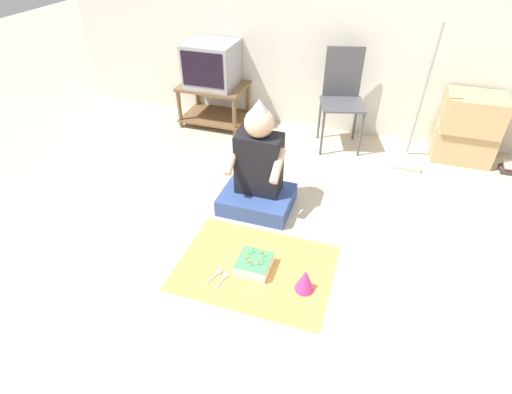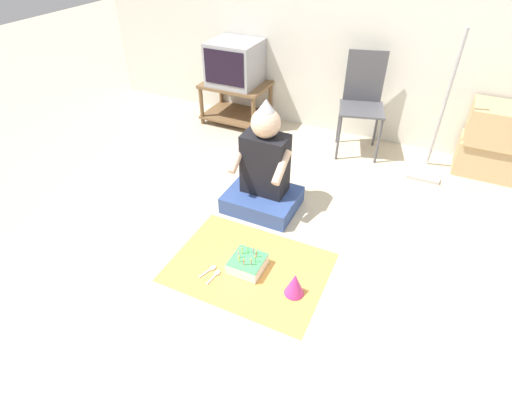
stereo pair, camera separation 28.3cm
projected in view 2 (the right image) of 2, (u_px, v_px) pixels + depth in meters
The scene contains 13 objects.
ground_plane at pixel (292, 275), 2.70m from camera, with size 16.00×16.00×0.00m, color beige.
wall_back at pixel (390, 8), 3.57m from camera, with size 6.40×0.06×2.55m.
tv_stand at pixel (236, 99), 4.46m from camera, with size 0.71×0.51×0.45m.
tv at pixel (235, 63), 4.22m from camera, with size 0.51×0.49×0.45m.
folding_chair at pixel (363, 97), 3.79m from camera, with size 0.50×0.49×0.96m.
cardboard_box_stack at pixel (495, 141), 3.54m from camera, with size 0.54×0.40×0.65m.
dust_mop at pixel (435, 137), 3.47m from camera, with size 0.28×0.36×1.32m.
person_seated at pixel (264, 174), 3.15m from camera, with size 0.57×0.46×0.92m.
party_cloth at pixel (249, 267), 2.76m from camera, with size 1.05×0.78×0.01m.
birthday_cake at pixel (248, 263), 2.72m from camera, with size 0.22×0.22×0.15m.
party_hat_blue at pixel (295, 284), 2.52m from camera, with size 0.13×0.13×0.17m.
plastic_spoon_near at pixel (211, 269), 2.73m from camera, with size 0.06×0.14×0.01m.
plastic_spoon_far at pixel (216, 274), 2.69m from camera, with size 0.04×0.15×0.01m.
Camera 2 is at (0.58, -1.79, 2.03)m, focal length 28.00 mm.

